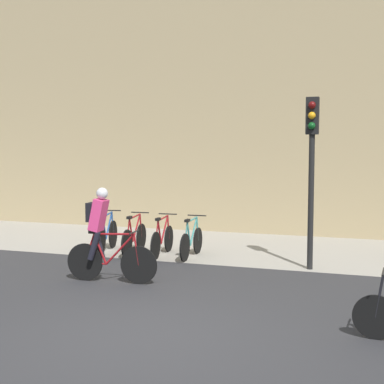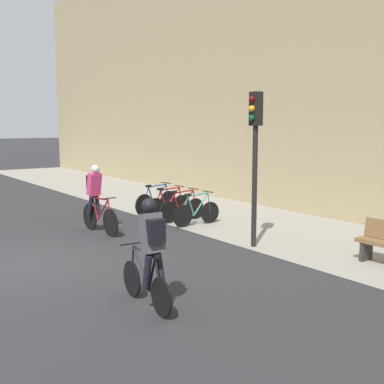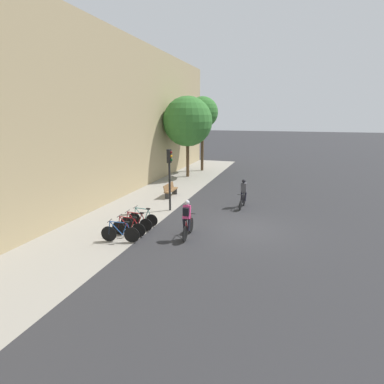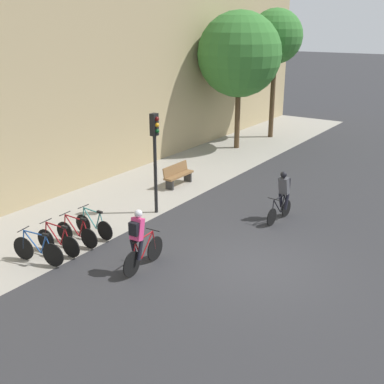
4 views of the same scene
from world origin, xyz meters
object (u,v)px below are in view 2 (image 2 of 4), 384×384
Objects in this scene: cyclist_grey at (150,250)px; parked_bike_0 at (156,201)px; traffic_light_pole at (255,141)px; parked_bike_1 at (169,205)px; cyclist_pink at (96,197)px; parked_bike_2 at (182,208)px; parked_bike_3 at (197,212)px.

cyclist_grey is 8.14m from parked_bike_0.
parked_bike_1 is at bearing 174.96° from traffic_light_pole.
cyclist_pink reaches higher than parked_bike_2.
parked_bike_3 is 0.45× the size of traffic_light_pole.
cyclist_grey reaches higher than parked_bike_3.
parked_bike_0 is 0.73m from parked_bike_1.
cyclist_pink reaches higher than parked_bike_0.
parked_bike_2 is (0.73, -0.00, -0.01)m from parked_bike_1.
parked_bike_1 is at bearing 144.74° from cyclist_grey.
cyclist_grey is 1.05× the size of parked_bike_2.
parked_bike_2 reaches higher than parked_bike_3.
cyclist_pink is 1.05× the size of parked_bike_0.
parked_bike_2 is at bearing -179.96° from parked_bike_3.
parked_bike_2 is at bearing 173.91° from traffic_light_pole.
parked_bike_0 reaches higher than parked_bike_3.
parked_bike_2 is at bearing 141.27° from cyclist_grey.
parked_bike_0 is (-1.29, 2.67, -0.53)m from cyclist_pink.
parked_bike_3 is at bearing -0.01° from parked_bike_0.
parked_bike_3 is (0.73, 0.00, -0.00)m from parked_bike_2.
cyclist_grey is at bearing -42.81° from parked_bike_3.
cyclist_grey is at bearing -63.87° from traffic_light_pole.
cyclist_grey reaches higher than parked_bike_0.
parked_bike_0 is at bearing 147.69° from cyclist_grey.
traffic_light_pole reaches higher than cyclist_grey.
parked_bike_0 is 0.48× the size of traffic_light_pole.
traffic_light_pole is at bearing 116.13° from cyclist_grey.
cyclist_grey reaches higher than parked_bike_1.
parked_bike_2 is 0.46× the size of traffic_light_pole.
parked_bike_0 is 1.08× the size of parked_bike_3.
cyclist_pink reaches higher than cyclist_grey.
parked_bike_3 is (0.89, 2.67, -0.56)m from cyclist_pink.
parked_bike_1 is (0.73, -0.00, -0.02)m from parked_bike_0.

